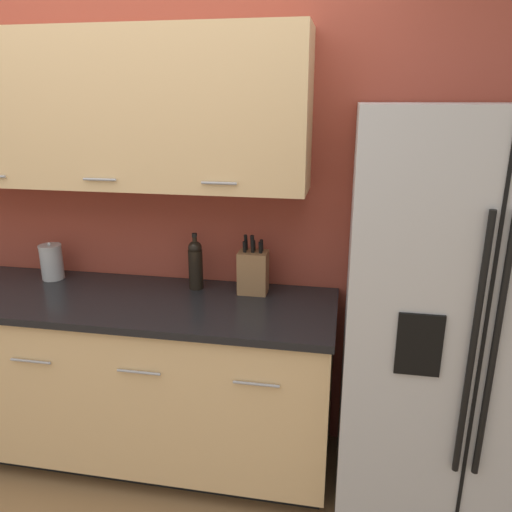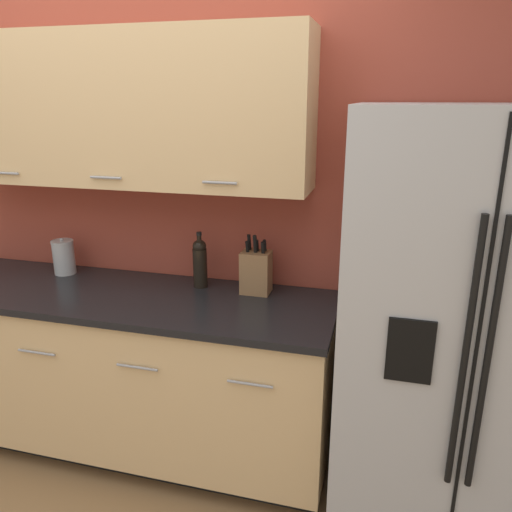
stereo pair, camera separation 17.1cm
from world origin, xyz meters
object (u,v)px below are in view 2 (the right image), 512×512
refrigerator (459,334)px  wine_bottle (200,262)px  steel_canister (64,257)px  knife_block (256,271)px

refrigerator → wine_bottle: bearing=168.8°
refrigerator → steel_canister: (-2.04, 0.24, 0.09)m
refrigerator → steel_canister: size_ratio=8.91×
knife_block → steel_canister: size_ratio=1.48×
knife_block → wine_bottle: bearing=179.2°
wine_bottle → steel_canister: wine_bottle is taller
wine_bottle → steel_canister: size_ratio=1.42×
refrigerator → knife_block: 0.97m
knife_block → wine_bottle: knife_block is taller
knife_block → steel_canister: knife_block is taller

